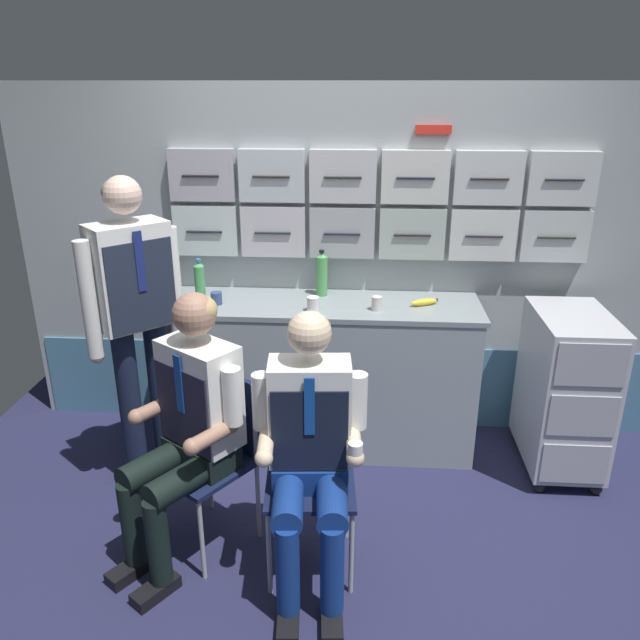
{
  "coord_description": "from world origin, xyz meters",
  "views": [
    {
      "loc": [
        0.05,
        -2.31,
        2.14
      ],
      "look_at": [
        -0.16,
        0.58,
        1.02
      ],
      "focal_mm": 34.67,
      "sensor_mm": 36.0,
      "label": 1
    }
  ],
  "objects_px": {
    "coffee_cup_white": "(377,303)",
    "snack_banana": "(424,302)",
    "folding_chair_right": "(310,457)",
    "water_bottle_tall": "(200,282)",
    "folding_chair_left": "(217,441)",
    "service_trolley": "(565,388)",
    "crew_member_right": "(310,444)",
    "crew_member_standing": "(135,309)",
    "crew_member_left": "(188,419)"
  },
  "relations": [
    {
      "from": "crew_member_right",
      "to": "service_trolley",
      "type": "bearing_deg",
      "value": 35.4
    },
    {
      "from": "crew_member_standing",
      "to": "coffee_cup_white",
      "type": "relative_size",
      "value": 21.42
    },
    {
      "from": "crew_member_left",
      "to": "crew_member_standing",
      "type": "relative_size",
      "value": 0.75
    },
    {
      "from": "service_trolley",
      "to": "crew_member_right",
      "type": "xyz_separation_m",
      "value": [
        -1.37,
        -0.98,
        0.19
      ]
    },
    {
      "from": "folding_chair_left",
      "to": "folding_chair_right",
      "type": "height_order",
      "value": "same"
    },
    {
      "from": "service_trolley",
      "to": "folding_chair_left",
      "type": "relative_size",
      "value": 1.12
    },
    {
      "from": "crew_member_right",
      "to": "water_bottle_tall",
      "type": "xyz_separation_m",
      "value": [
        -0.73,
        1.1,
        0.36
      ]
    },
    {
      "from": "coffee_cup_white",
      "to": "snack_banana",
      "type": "relative_size",
      "value": 0.47
    },
    {
      "from": "crew_member_standing",
      "to": "snack_banana",
      "type": "height_order",
      "value": "crew_member_standing"
    },
    {
      "from": "folding_chair_left",
      "to": "coffee_cup_white",
      "type": "distance_m",
      "value": 1.18
    },
    {
      "from": "snack_banana",
      "to": "coffee_cup_white",
      "type": "bearing_deg",
      "value": -160.62
    },
    {
      "from": "folding_chair_left",
      "to": "crew_member_right",
      "type": "xyz_separation_m",
      "value": [
        0.47,
        -0.27,
        0.17
      ]
    },
    {
      "from": "folding_chair_right",
      "to": "crew_member_right",
      "type": "height_order",
      "value": "crew_member_right"
    },
    {
      "from": "folding_chair_left",
      "to": "snack_banana",
      "type": "xyz_separation_m",
      "value": [
        1.04,
        0.88,
        0.42
      ]
    },
    {
      "from": "folding_chair_left",
      "to": "crew_member_standing",
      "type": "bearing_deg",
      "value": 139.44
    },
    {
      "from": "folding_chair_right",
      "to": "water_bottle_tall",
      "type": "xyz_separation_m",
      "value": [
        -0.72,
        0.94,
        0.53
      ]
    },
    {
      "from": "folding_chair_left",
      "to": "folding_chair_right",
      "type": "bearing_deg",
      "value": -12.77
    },
    {
      "from": "service_trolley",
      "to": "water_bottle_tall",
      "type": "relative_size",
      "value": 3.61
    },
    {
      "from": "crew_member_left",
      "to": "crew_member_right",
      "type": "relative_size",
      "value": 1.02
    },
    {
      "from": "folding_chair_left",
      "to": "crew_member_left",
      "type": "relative_size",
      "value": 0.66
    },
    {
      "from": "crew_member_left",
      "to": "snack_banana",
      "type": "distance_m",
      "value": 1.53
    },
    {
      "from": "crew_member_right",
      "to": "water_bottle_tall",
      "type": "relative_size",
      "value": 4.81
    },
    {
      "from": "crew_member_left",
      "to": "coffee_cup_white",
      "type": "relative_size",
      "value": 16.15
    },
    {
      "from": "folding_chair_left",
      "to": "snack_banana",
      "type": "height_order",
      "value": "snack_banana"
    },
    {
      "from": "snack_banana",
      "to": "water_bottle_tall",
      "type": "bearing_deg",
      "value": -178.12
    },
    {
      "from": "service_trolley",
      "to": "snack_banana",
      "type": "distance_m",
      "value": 0.94
    },
    {
      "from": "folding_chair_left",
      "to": "crew_member_standing",
      "type": "distance_m",
      "value": 0.83
    },
    {
      "from": "crew_member_right",
      "to": "crew_member_standing",
      "type": "height_order",
      "value": "crew_member_standing"
    },
    {
      "from": "crew_member_left",
      "to": "folding_chair_left",
      "type": "bearing_deg",
      "value": 54.76
    },
    {
      "from": "crew_member_left",
      "to": "crew_member_right",
      "type": "xyz_separation_m",
      "value": [
        0.57,
        -0.14,
        -0.02
      ]
    },
    {
      "from": "service_trolley",
      "to": "crew_member_standing",
      "type": "height_order",
      "value": "crew_member_standing"
    },
    {
      "from": "service_trolley",
      "to": "crew_member_right",
      "type": "bearing_deg",
      "value": -144.6
    },
    {
      "from": "coffee_cup_white",
      "to": "snack_banana",
      "type": "xyz_separation_m",
      "value": [
        0.28,
        0.1,
        -0.02
      ]
    },
    {
      "from": "crew_member_right",
      "to": "coffee_cup_white",
      "type": "distance_m",
      "value": 1.12
    },
    {
      "from": "crew_member_left",
      "to": "service_trolley",
      "type": "bearing_deg",
      "value": 23.44
    },
    {
      "from": "service_trolley",
      "to": "snack_banana",
      "type": "height_order",
      "value": "snack_banana"
    },
    {
      "from": "snack_banana",
      "to": "crew_member_left",
      "type": "bearing_deg",
      "value": -138.38
    },
    {
      "from": "crew_member_left",
      "to": "water_bottle_tall",
      "type": "height_order",
      "value": "crew_member_left"
    },
    {
      "from": "folding_chair_right",
      "to": "crew_member_left",
      "type": "bearing_deg",
      "value": -177.42
    },
    {
      "from": "folding_chair_left",
      "to": "service_trolley",
      "type": "bearing_deg",
      "value": 21.05
    },
    {
      "from": "water_bottle_tall",
      "to": "snack_banana",
      "type": "height_order",
      "value": "water_bottle_tall"
    },
    {
      "from": "coffee_cup_white",
      "to": "snack_banana",
      "type": "bearing_deg",
      "value": 19.38
    },
    {
      "from": "coffee_cup_white",
      "to": "crew_member_right",
      "type": "bearing_deg",
      "value": -105.54
    },
    {
      "from": "folding_chair_right",
      "to": "snack_banana",
      "type": "relative_size",
      "value": 4.96
    },
    {
      "from": "coffee_cup_white",
      "to": "water_bottle_tall",
      "type": "bearing_deg",
      "value": 176.98
    },
    {
      "from": "crew_member_standing",
      "to": "water_bottle_tall",
      "type": "distance_m",
      "value": 0.47
    },
    {
      "from": "folding_chair_left",
      "to": "water_bottle_tall",
      "type": "xyz_separation_m",
      "value": [
        -0.26,
        0.83,
        0.53
      ]
    },
    {
      "from": "folding_chair_right",
      "to": "crew_member_standing",
      "type": "relative_size",
      "value": 0.5
    },
    {
      "from": "folding_chair_left",
      "to": "snack_banana",
      "type": "distance_m",
      "value": 1.42
    },
    {
      "from": "folding_chair_right",
      "to": "coffee_cup_white",
      "type": "xyz_separation_m",
      "value": [
        0.3,
        0.88,
        0.45
      ]
    }
  ]
}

